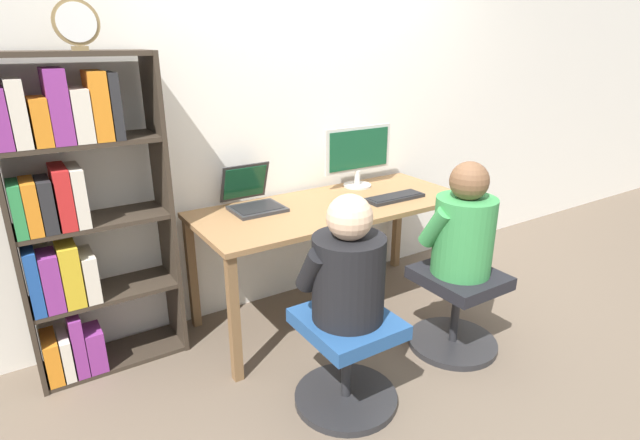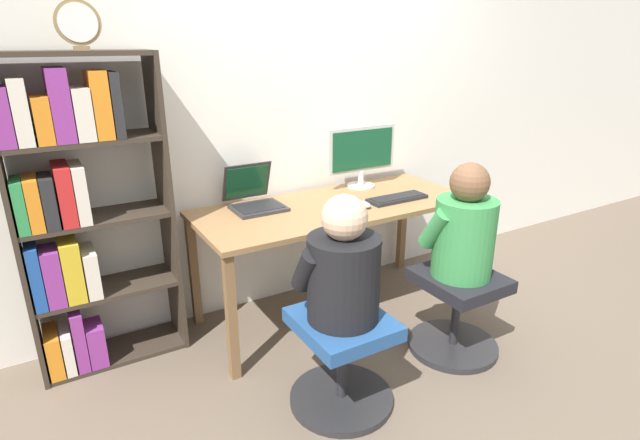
# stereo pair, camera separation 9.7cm
# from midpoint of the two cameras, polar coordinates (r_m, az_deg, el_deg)

# --- Properties ---
(ground_plane) EXTENTS (14.00, 14.00, 0.00)m
(ground_plane) POSITION_cam_midpoint_polar(r_m,az_deg,el_deg) (3.12, 4.23, -13.06)
(ground_plane) COLOR brown
(wall_back) EXTENTS (10.00, 0.05, 2.60)m
(wall_back) POSITION_cam_midpoint_polar(r_m,az_deg,el_deg) (3.30, -3.50, 12.98)
(wall_back) COLOR white
(wall_back) RESTS_ON ground_plane
(desk) EXTENTS (1.71, 0.71, 0.75)m
(desk) POSITION_cam_midpoint_polar(r_m,az_deg,el_deg) (3.09, 0.59, 0.49)
(desk) COLOR olive
(desk) RESTS_ON ground_plane
(desktop_monitor) EXTENTS (0.53, 0.19, 0.41)m
(desktop_monitor) POSITION_cam_midpoint_polar(r_m,az_deg,el_deg) (3.39, 3.57, 7.48)
(desktop_monitor) COLOR beige
(desktop_monitor) RESTS_ON desk
(laptop) EXTENTS (0.30, 0.34, 0.25)m
(laptop) POSITION_cam_midpoint_polar(r_m,az_deg,el_deg) (3.01, -8.58, 2.31)
(laptop) COLOR #2D2D30
(laptop) RESTS_ON desk
(keyboard) EXTENTS (0.39, 0.14, 0.03)m
(keyboard) POSITION_cam_midpoint_polar(r_m,az_deg,el_deg) (3.18, 7.67, 2.58)
(keyboard) COLOR #232326
(keyboard) RESTS_ON desk
(computer_mouse_by_keyboard) EXTENTS (0.06, 0.11, 0.04)m
(computer_mouse_by_keyboard) POSITION_cam_midpoint_polar(r_m,az_deg,el_deg) (3.02, 3.95, 1.84)
(computer_mouse_by_keyboard) COLOR #99999E
(computer_mouse_by_keyboard) RESTS_ON desk
(office_chair_left) EXTENTS (0.51, 0.51, 0.48)m
(office_chair_left) POSITION_cam_midpoint_polar(r_m,az_deg,el_deg) (2.99, 14.38, -9.51)
(office_chair_left) COLOR #262628
(office_chair_left) RESTS_ON ground_plane
(office_chair_right) EXTENTS (0.51, 0.51, 0.48)m
(office_chair_right) POSITION_cam_midpoint_polar(r_m,az_deg,el_deg) (2.49, 1.91, -15.28)
(office_chair_right) COLOR #262628
(office_chair_right) RESTS_ON ground_plane
(person_at_monitor) EXTENTS (0.40, 0.33, 0.63)m
(person_at_monitor) POSITION_cam_midpoint_polar(r_m,az_deg,el_deg) (2.79, 15.16, -0.79)
(person_at_monitor) COLOR #388C47
(person_at_monitor) RESTS_ON office_chair_left
(person_at_laptop) EXTENTS (0.41, 0.33, 0.60)m
(person_at_laptop) POSITION_cam_midpoint_polar(r_m,az_deg,el_deg) (2.26, 1.98, -5.54)
(person_at_laptop) COLOR black
(person_at_laptop) RESTS_ON office_chair_right
(bookshelf) EXTENTS (0.75, 0.31, 1.65)m
(bookshelf) POSITION_cam_midpoint_polar(r_m,az_deg,el_deg) (2.77, -27.28, 0.61)
(bookshelf) COLOR #382D23
(bookshelf) RESTS_ON ground_plane
(desk_clock) EXTENTS (0.20, 0.03, 0.22)m
(desk_clock) POSITION_cam_midpoint_polar(r_m,az_deg,el_deg) (2.59, -27.12, 19.36)
(desk_clock) COLOR olive
(desk_clock) RESTS_ON bookshelf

